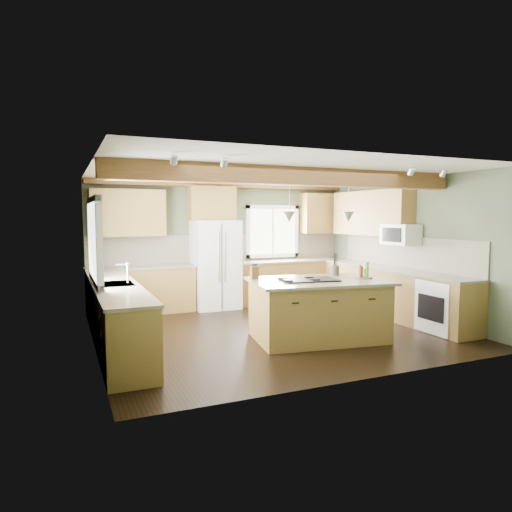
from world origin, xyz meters
name	(u,v)px	position (x,y,z in m)	size (l,w,h in m)	color
floor	(273,330)	(0.00, 0.00, 0.00)	(5.60, 5.60, 0.00)	black
ceiling	(273,172)	(0.00, 0.00, 2.60)	(5.60, 5.60, 0.00)	silver
wall_back	(223,244)	(0.00, 2.50, 1.30)	(5.60, 5.60, 0.00)	#414934
wall_left	(92,258)	(-2.80, 0.00, 1.30)	(5.00, 5.00, 0.00)	#414934
wall_right	(408,248)	(2.80, 0.00, 1.30)	(5.00, 5.00, 0.00)	#414934
ceiling_beam	(296,176)	(0.00, -0.77, 2.47)	(5.55, 0.26, 0.26)	#4E3016
soffit_trim	(224,185)	(0.00, 2.40, 2.54)	(5.55, 0.20, 0.10)	#4E3016
backsplash_back	(223,248)	(0.00, 2.48, 1.21)	(5.58, 0.03, 0.58)	brown
backsplash_right	(405,252)	(2.78, 0.05, 1.21)	(0.03, 3.70, 0.58)	brown
base_cab_back_left	(141,291)	(-1.79, 2.20, 0.44)	(2.02, 0.60, 0.88)	brown
counter_back_left	(141,267)	(-1.79, 2.20, 0.90)	(2.06, 0.64, 0.04)	brown
base_cab_back_right	(291,281)	(1.49, 2.20, 0.44)	(2.62, 0.60, 0.88)	brown
counter_back_right	(291,261)	(1.49, 2.20, 0.90)	(2.66, 0.64, 0.04)	brown
base_cab_left	(116,316)	(-2.50, 0.05, 0.44)	(0.60, 3.70, 0.88)	brown
counter_left	(115,285)	(-2.50, 0.05, 0.90)	(0.64, 3.74, 0.04)	brown
base_cab_right	(392,293)	(2.50, 0.05, 0.44)	(0.60, 3.70, 0.88)	brown
counter_right	(392,269)	(2.50, 0.05, 0.90)	(0.64, 3.74, 0.04)	brown
upper_cab_back_left	(128,213)	(-1.99, 2.33, 1.95)	(1.40, 0.35, 0.90)	brown
upper_cab_over_fridge	(212,203)	(-0.30, 2.33, 2.15)	(0.96, 0.35, 0.70)	brown
upper_cab_right	(371,213)	(2.62, 0.90, 1.95)	(0.35, 2.20, 0.90)	brown
upper_cab_back_corner	(320,213)	(2.30, 2.33, 1.95)	(0.90, 0.35, 0.90)	brown
window_left	(93,240)	(-2.78, 0.05, 1.55)	(0.04, 1.60, 1.05)	white
window_back	(272,231)	(1.15, 2.48, 1.55)	(1.10, 0.04, 1.00)	white
sink	(115,285)	(-2.50, 0.05, 0.91)	(0.50, 0.65, 0.03)	#262628
faucet	(128,274)	(-2.32, 0.05, 1.05)	(0.02, 0.02, 0.28)	#B2B2B7
dishwasher	(129,339)	(-2.49, -1.25, 0.43)	(0.60, 0.60, 0.84)	white
oven	(445,306)	(2.49, -1.25, 0.43)	(0.60, 0.72, 0.84)	white
microwave	(400,235)	(2.58, -0.05, 1.55)	(0.40, 0.70, 0.38)	white
pendant_left	(289,217)	(-0.07, -0.70, 1.88)	(0.18, 0.18, 0.16)	#B2B2B7
pendant_right	(348,217)	(0.87, -0.84, 1.88)	(0.18, 0.18, 0.16)	#B2B2B7
refrigerator	(215,265)	(-0.30, 2.12, 0.90)	(0.90, 0.74, 1.80)	white
island	(318,311)	(0.40, -0.77, 0.44)	(1.91, 1.17, 0.88)	brown
island_top	(318,281)	(0.40, -0.77, 0.90)	(2.04, 1.30, 0.04)	brown
cooktop	(309,280)	(0.24, -0.75, 0.93)	(0.83, 0.55, 0.02)	black
knife_block	(255,273)	(-0.46, -0.30, 1.02)	(0.12, 0.09, 0.20)	brown
utensil_crock	(335,270)	(0.91, -0.45, 1.00)	(0.13, 0.13, 0.17)	#423835
bottle_tray	(364,270)	(1.15, -0.90, 1.04)	(0.27, 0.27, 0.24)	brown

